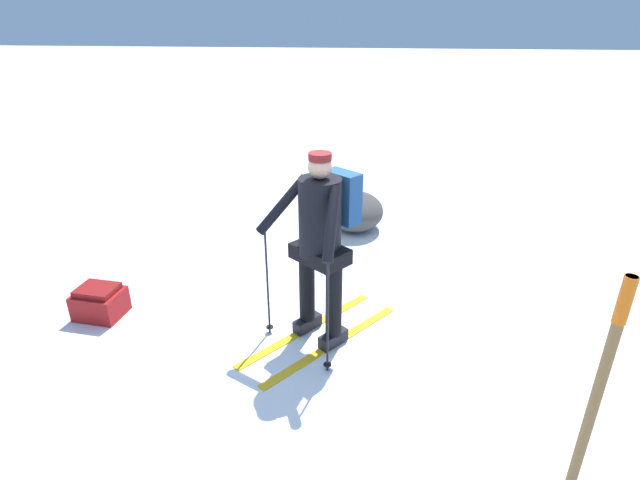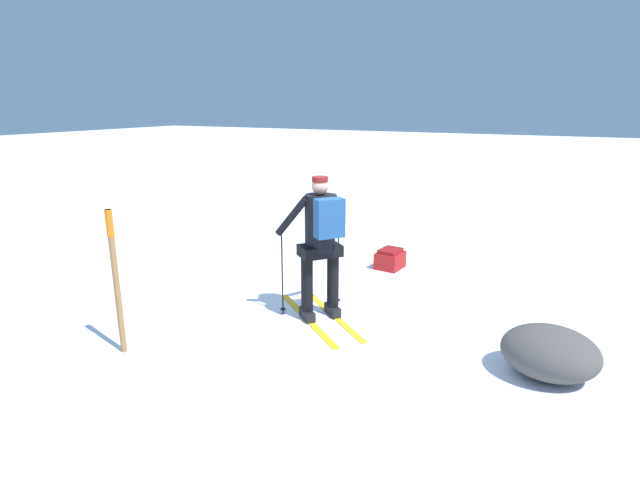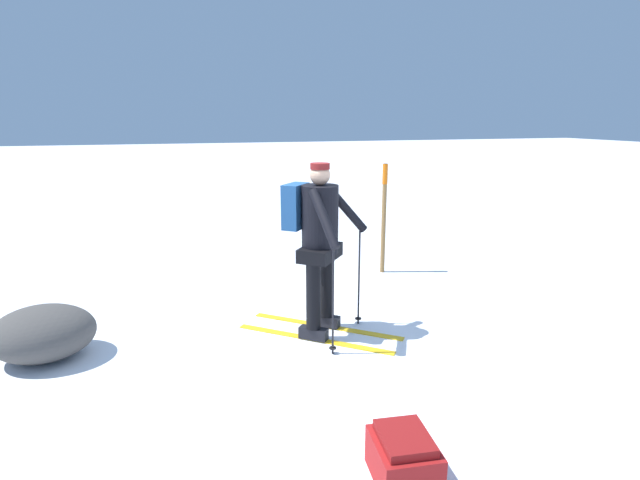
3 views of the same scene
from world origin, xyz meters
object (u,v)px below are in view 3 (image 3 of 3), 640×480
skier (318,236)px  dropped_backpack (404,458)px  trail_marker (384,211)px  rock_boulder (43,333)px

skier → dropped_backpack: (0.12, 2.30, -0.91)m
skier → trail_marker: 2.37m
dropped_backpack → skier: bearing=-92.9°
skier → dropped_backpack: skier is taller
dropped_backpack → trail_marker: trail_marker is taller
dropped_backpack → trail_marker: 4.49m
rock_boulder → dropped_backpack: bearing=135.6°
trail_marker → rock_boulder: trail_marker is taller
trail_marker → rock_boulder: (4.22, 1.59, -0.67)m
skier → trail_marker: (-1.54, -1.79, -0.14)m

